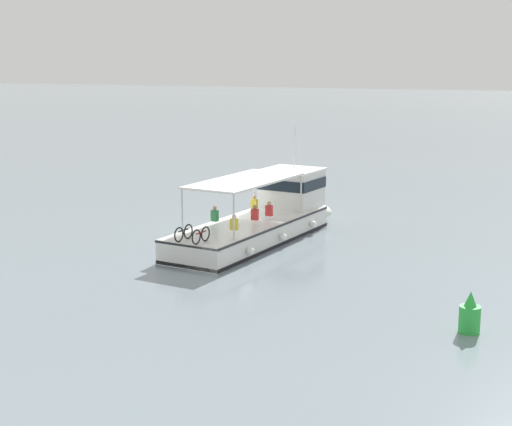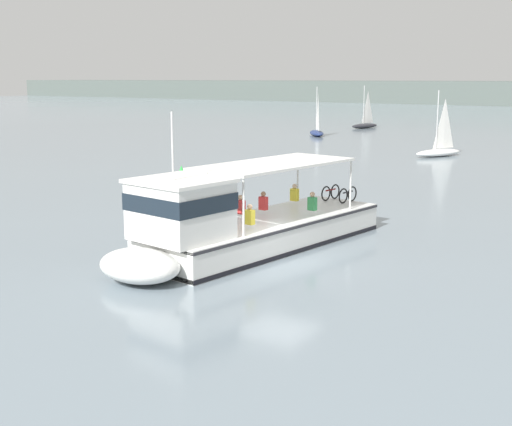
{
  "view_description": "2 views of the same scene",
  "coord_description": "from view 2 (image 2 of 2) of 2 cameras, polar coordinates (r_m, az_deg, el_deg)",
  "views": [
    {
      "loc": [
        -16.32,
        34.77,
        8.76
      ],
      "look_at": [
        -1.76,
        1.13,
        1.4
      ],
      "focal_mm": 53.54,
      "sensor_mm": 36.0,
      "label": 1
    },
    {
      "loc": [
        12.38,
        -19.33,
        6.37
      ],
      "look_at": [
        -1.76,
        1.13,
        1.4
      ],
      "focal_mm": 47.52,
      "sensor_mm": 36.0,
      "label": 2
    }
  ],
  "objects": [
    {
      "name": "ground_plane",
      "position": [
        23.82,
        1.93,
        -4.22
      ],
      "size": [
        400.0,
        400.0,
        0.0
      ],
      "primitive_type": "plane",
      "color": "gray"
    },
    {
      "name": "ferry_main",
      "position": [
        24.71,
        -1.55,
        -1.22
      ],
      "size": [
        4.56,
        13.02,
        5.32
      ],
      "color": "white",
      "rests_on": "ground"
    },
    {
      "name": "sailboat_near_starboard",
      "position": [
        58.16,
        15.14,
        5.16
      ],
      "size": [
        3.26,
        4.95,
        5.4
      ],
      "color": "white",
      "rests_on": "ground"
    },
    {
      "name": "sailboat_far_left",
      "position": [
        76.55,
        5.14,
        6.89
      ],
      "size": [
        4.03,
        4.66,
        5.4
      ],
      "color": "navy",
      "rests_on": "ground"
    },
    {
      "name": "sailboat_off_stern",
      "position": [
        89.14,
        9.15,
        7.41
      ],
      "size": [
        2.42,
        4.99,
        5.4
      ],
      "color": "#232328",
      "rests_on": "ground"
    },
    {
      "name": "channel_buoy",
      "position": [
        39.59,
        -6.28,
        2.81
      ],
      "size": [
        0.7,
        0.7,
        1.4
      ],
      "color": "green",
      "rests_on": "ground"
    }
  ]
}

